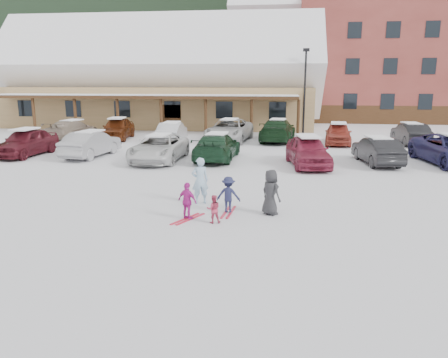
# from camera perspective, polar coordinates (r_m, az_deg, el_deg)

# --- Properties ---
(ground) EXTENTS (160.00, 160.00, 0.00)m
(ground) POSITION_cam_1_polar(r_m,az_deg,el_deg) (14.16, -1.71, -4.81)
(ground) COLOR silver
(ground) RESTS_ON ground
(forested_hillside) EXTENTS (300.00, 70.00, 38.00)m
(forested_hillside) POSITION_cam_1_polar(r_m,az_deg,el_deg) (99.44, 6.21, 21.35)
(forested_hillside) COLOR black
(forested_hillside) RESTS_ON ground
(day_lodge) EXTENTS (29.12, 12.50, 10.38)m
(day_lodge) POSITION_cam_1_polar(r_m,az_deg,el_deg) (42.74, -8.15, 12.30)
(day_lodge) COLOR tan
(day_lodge) RESTS_ON ground
(alpine_hotel) EXTENTS (31.48, 14.01, 21.48)m
(alpine_hotel) POSITION_cam_1_polar(r_m,az_deg,el_deg) (52.93, 21.30, 16.76)
(alpine_hotel) COLOR brown
(alpine_hotel) RESTS_ON ground
(lamp_post) EXTENTS (0.50, 0.25, 6.69)m
(lamp_post) POSITION_cam_1_polar(r_m,az_deg,el_deg) (36.40, 10.51, 11.83)
(lamp_post) COLOR black
(lamp_post) RESTS_ON ground
(conifer_0) EXTENTS (4.40, 4.40, 10.20)m
(conifer_0) POSITION_cam_1_polar(r_m,az_deg,el_deg) (51.64, -26.63, 13.13)
(conifer_0) COLOR black
(conifer_0) RESTS_ON ground
(conifer_2) EXTENTS (5.28, 5.28, 12.24)m
(conifer_2) POSITION_cam_1_polar(r_m,az_deg,el_deg) (64.00, -23.79, 14.12)
(conifer_2) COLOR black
(conifer_2) RESTS_ON ground
(conifer_3) EXTENTS (3.96, 3.96, 9.18)m
(conifer_3) POSITION_cam_1_polar(r_m,az_deg,el_deg) (57.47, 11.28, 13.48)
(conifer_3) COLOR black
(conifer_3) RESTS_ON ground
(adult_skier) EXTENTS (0.71, 0.59, 1.66)m
(adult_skier) POSITION_cam_1_polar(r_m,az_deg,el_deg) (15.35, -3.15, -0.21)
(adult_skier) COLOR #9BBED8
(adult_skier) RESTS_ON ground
(toddler_red) EXTENTS (0.50, 0.43, 0.88)m
(toddler_red) POSITION_cam_1_polar(r_m,az_deg,el_deg) (13.35, -1.38, -3.94)
(toddler_red) COLOR #B83755
(toddler_red) RESTS_ON ground
(child_navy) EXTENTS (0.82, 0.52, 1.21)m
(child_navy) POSITION_cam_1_polar(r_m,az_deg,el_deg) (14.32, 0.58, -2.07)
(child_navy) COLOR #1D2143
(child_navy) RESTS_ON ground
(skis_child_navy) EXTENTS (0.32, 1.41, 0.03)m
(skis_child_navy) POSITION_cam_1_polar(r_m,az_deg,el_deg) (14.48, 0.58, -4.34)
(skis_child_navy) COLOR red
(skis_child_navy) RESTS_ON ground
(child_magenta) EXTENTS (0.75, 0.58, 1.19)m
(child_magenta) POSITION_cam_1_polar(r_m,az_deg,el_deg) (13.67, -4.80, -2.90)
(child_magenta) COLOR #C52599
(child_magenta) RESTS_ON ground
(skis_child_magenta) EXTENTS (0.82, 1.34, 0.03)m
(skis_child_magenta) POSITION_cam_1_polar(r_m,az_deg,el_deg) (13.84, -4.75, -5.21)
(skis_child_magenta) COLOR red
(skis_child_magenta) RESTS_ON ground
(bystander_dark) EXTENTS (0.85, 0.85, 1.49)m
(bystander_dark) POSITION_cam_1_polar(r_m,az_deg,el_deg) (14.18, 6.11, -1.73)
(bystander_dark) COLOR #2A2A2C
(bystander_dark) RESTS_ON ground
(parked_car_0) EXTENTS (2.12, 4.66, 1.55)m
(parked_car_0) POSITION_cam_1_polar(r_m,az_deg,el_deg) (27.54, -24.44, 4.39)
(parked_car_0) COLOR #581620
(parked_car_0) RESTS_ON ground
(parked_car_1) EXTENTS (2.06, 4.56, 1.45)m
(parked_car_1) POSITION_cam_1_polar(r_m,az_deg,el_deg) (25.91, -16.98, 4.41)
(parked_car_1) COLOR #98989C
(parked_car_1) RESTS_ON ground
(parked_car_2) EXTENTS (2.49, 5.16, 1.42)m
(parked_car_2) POSITION_cam_1_polar(r_m,az_deg,el_deg) (23.73, -8.48, 4.05)
(parked_car_2) COLOR silver
(parked_car_2) RESTS_ON ground
(parked_car_3) EXTENTS (2.28, 5.06, 1.44)m
(parked_car_3) POSITION_cam_1_polar(r_m,az_deg,el_deg) (23.85, -0.92, 4.26)
(parked_car_3) COLOR #183A23
(parked_car_3) RESTS_ON ground
(parked_car_4) EXTENTS (2.42, 4.69, 1.53)m
(parked_car_4) POSITION_cam_1_polar(r_m,az_deg,el_deg) (22.48, 10.90, 3.61)
(parked_car_4) COLOR maroon
(parked_car_4) RESTS_ON ground
(parked_car_5) EXTENTS (2.02, 4.36, 1.38)m
(parked_car_5) POSITION_cam_1_polar(r_m,az_deg,el_deg) (24.03, 19.38, 3.53)
(parked_car_5) COLOR black
(parked_car_5) RESTS_ON ground
(parked_car_7) EXTENTS (2.59, 5.02, 1.39)m
(parked_car_7) POSITION_cam_1_polar(r_m,az_deg,el_deg) (34.08, -19.18, 6.12)
(parked_car_7) COLOR gray
(parked_car_7) RESTS_ON ground
(parked_car_8) EXTENTS (2.32, 4.74, 1.56)m
(parked_car_8) POSITION_cam_1_polar(r_m,az_deg,el_deg) (33.07, -13.74, 6.42)
(parked_car_8) COLOR #5A240E
(parked_car_8) RESTS_ON ground
(parked_car_9) EXTENTS (1.65, 4.27, 1.39)m
(parked_car_9) POSITION_cam_1_polar(r_m,az_deg,el_deg) (30.82, -6.80, 6.09)
(parked_car_9) COLOR silver
(parked_car_9) RESTS_ON ground
(parked_car_10) EXTENTS (3.28, 5.94, 1.57)m
(parked_car_10) POSITION_cam_1_polar(r_m,az_deg,el_deg) (31.03, 0.70, 6.40)
(parked_car_10) COLOR #BCBCBC
(parked_car_10) RESTS_ON ground
(parked_car_11) EXTENTS (2.74, 5.58, 1.56)m
(parked_car_11) POSITION_cam_1_polar(r_m,az_deg,el_deg) (31.21, 7.02, 6.33)
(parked_car_11) COLOR black
(parked_car_11) RESTS_ON ground
(parked_car_12) EXTENTS (2.16, 4.38, 1.43)m
(parked_car_12) POSITION_cam_1_polar(r_m,az_deg,el_deg) (30.68, 14.68, 5.78)
(parked_car_12) COLOR #AB4030
(parked_car_12) RESTS_ON ground
(parked_car_13) EXTENTS (1.66, 4.40, 1.43)m
(parked_car_13) POSITION_cam_1_polar(r_m,az_deg,el_deg) (32.12, 23.19, 5.46)
(parked_car_13) COLOR black
(parked_car_13) RESTS_ON ground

